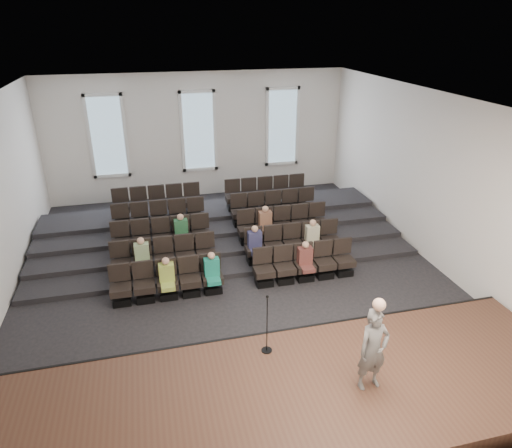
{
  "coord_description": "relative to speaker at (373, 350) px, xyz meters",
  "views": [
    {
      "loc": [
        -2.15,
        -11.21,
        6.85
      ],
      "look_at": [
        0.77,
        0.5,
        1.38
      ],
      "focal_mm": 32.0,
      "sensor_mm": 36.0,
      "label": 1
    }
  ],
  "objects": [
    {
      "name": "wall_back",
      "position": [
        -1.52,
        12.33,
        1.16
      ],
      "size": [
        12.0,
        0.04,
        5.0
      ],
      "primitive_type": "cube",
      "color": "silver",
      "rests_on": "ground"
    },
    {
      "name": "stage_lip",
      "position": [
        -1.52,
        1.98,
        -1.09
      ],
      "size": [
        11.8,
        0.06,
        0.52
      ],
      "primitive_type": "cube",
      "color": "black",
      "rests_on": "ground"
    },
    {
      "name": "stage",
      "position": [
        -1.52,
        0.21,
        -1.09
      ],
      "size": [
        11.8,
        3.6,
        0.5
      ],
      "primitive_type": "cube",
      "color": "#452B1D",
      "rests_on": "ground"
    },
    {
      "name": "mic_stand",
      "position": [
        -1.62,
        1.41,
        -0.43
      ],
      "size": [
        0.23,
        0.23,
        1.37
      ],
      "color": "black",
      "rests_on": "stage"
    },
    {
      "name": "ceiling",
      "position": [
        -1.52,
        5.31,
        3.67
      ],
      "size": [
        12.0,
        14.0,
        0.02
      ],
      "primitive_type": "cube",
      "color": "white",
      "rests_on": "ground"
    },
    {
      "name": "wall_right",
      "position": [
        4.5,
        5.31,
        1.16
      ],
      "size": [
        0.04,
        14.0,
        5.0
      ],
      "primitive_type": "cube",
      "color": "silver",
      "rests_on": "ground"
    },
    {
      "name": "wall_front",
      "position": [
        -1.52,
        -1.71,
        1.16
      ],
      "size": [
        12.0,
        0.04,
        5.0
      ],
      "primitive_type": "cube",
      "color": "silver",
      "rests_on": "ground"
    },
    {
      "name": "audience",
      "position": [
        -1.52,
        5.63,
        -0.52
      ],
      "size": [
        5.45,
        2.64,
        1.1
      ],
      "color": "#9AAF46",
      "rests_on": "seating_rows"
    },
    {
      "name": "risers",
      "position": [
        -1.52,
        8.48,
        -1.14
      ],
      "size": [
        11.8,
        4.8,
        0.6
      ],
      "color": "black",
      "rests_on": "ground"
    },
    {
      "name": "windows",
      "position": [
        -1.52,
        12.26,
        1.36
      ],
      "size": [
        8.44,
        0.1,
        3.24
      ],
      "color": "white",
      "rests_on": "wall_back"
    },
    {
      "name": "speaker",
      "position": [
        0.0,
        0.0,
        0.0
      ],
      "size": [
        0.65,
        0.46,
        1.67
      ],
      "primitive_type": "imported",
      "rotation": [
        0.0,
        0.0,
        0.1
      ],
      "color": "#605F5B",
      "rests_on": "stage"
    },
    {
      "name": "seating_rows",
      "position": [
        -1.52,
        6.85,
        -0.65
      ],
      "size": [
        6.8,
        4.7,
        1.67
      ],
      "color": "black",
      "rests_on": "ground"
    },
    {
      "name": "ground",
      "position": [
        -1.52,
        5.31,
        -1.34
      ],
      "size": [
        14.0,
        14.0,
        0.0
      ],
      "primitive_type": "plane",
      "color": "black",
      "rests_on": "ground"
    }
  ]
}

